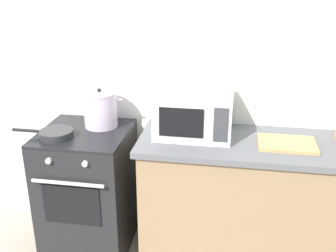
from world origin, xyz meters
name	(u,v)px	position (x,y,z in m)	size (l,w,h in m)	color
back_wall	(185,75)	(0.30, 0.97, 1.25)	(4.40, 0.10, 2.50)	silver
lower_cabinet_right	(263,207)	(0.90, 0.62, 0.44)	(1.64, 0.56, 0.88)	#8C7051
countertop_right	(270,146)	(0.90, 0.62, 0.90)	(1.70, 0.60, 0.04)	#59595E
stove	(88,190)	(-0.35, 0.60, 0.46)	(0.60, 0.64, 0.92)	black
stock_pot	(100,109)	(-0.26, 0.72, 1.05)	(0.32, 0.24, 0.28)	silver
frying_pan	(55,134)	(-0.50, 0.47, 0.95)	(0.42, 0.22, 0.05)	#28282B
microwave	(194,113)	(0.40, 0.68, 1.07)	(0.50, 0.37, 0.30)	white
cutting_board	(287,144)	(1.00, 0.60, 0.93)	(0.36, 0.26, 0.02)	tan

